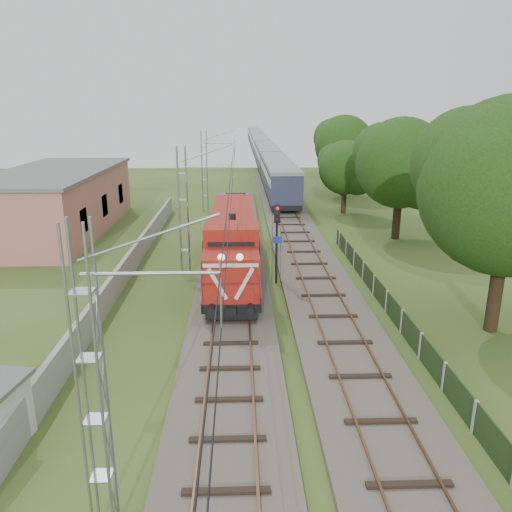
{
  "coord_description": "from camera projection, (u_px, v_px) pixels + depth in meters",
  "views": [
    {
      "loc": [
        0.42,
        -18.23,
        10.24
      ],
      "look_at": [
        1.34,
        8.57,
        2.2
      ],
      "focal_mm": 35.0,
      "sensor_mm": 36.0,
      "label": 1
    }
  ],
  "objects": [
    {
      "name": "tree_c",
      "position": [
        346.0,
        168.0,
        48.69
      ],
      "size": [
        5.55,
        5.28,
        7.19
      ],
      "color": "#332614",
      "rests_on": "ground"
    },
    {
      "name": "fence",
      "position": [
        402.0,
        321.0,
        23.34
      ],
      "size": [
        0.12,
        32.0,
        1.2
      ],
      "color": "black",
      "rests_on": "ground"
    },
    {
      "name": "catenary",
      "position": [
        184.0,
        212.0,
        30.61
      ],
      "size": [
        3.31,
        70.0,
        8.0
      ],
      "color": "gray",
      "rests_on": "ground"
    },
    {
      "name": "tree_b",
      "position": [
        402.0,
        164.0,
        38.67
      ],
      "size": [
        7.38,
        7.03,
        9.57
      ],
      "color": "#332614",
      "rests_on": "ground"
    },
    {
      "name": "signal_post",
      "position": [
        277.0,
        229.0,
        29.15
      ],
      "size": [
        0.54,
        0.42,
        4.89
      ],
      "color": "black",
      "rests_on": "ground"
    },
    {
      "name": "station_building",
      "position": [
        57.0,
        201.0,
        42.11
      ],
      "size": [
        8.4,
        20.4,
        5.22
      ],
      "color": "#B06C5F",
      "rests_on": "ground"
    },
    {
      "name": "locomotive",
      "position": [
        233.0,
        242.0,
        31.11
      ],
      "size": [
        2.87,
        16.41,
        4.17
      ],
      "color": "black",
      "rests_on": "ground"
    },
    {
      "name": "track_main",
      "position": [
        232.0,
        300.0,
        27.03
      ],
      "size": [
        4.2,
        70.0,
        0.45
      ],
      "color": "#6B6054",
      "rests_on": "ground"
    },
    {
      "name": "tree_d",
      "position": [
        345.0,
        146.0,
        58.7
      ],
      "size": [
        7.25,
        6.91,
        9.4
      ],
      "color": "#332614",
      "rests_on": "ground"
    },
    {
      "name": "boundary_wall",
      "position": [
        130.0,
        264.0,
        31.44
      ],
      "size": [
        0.25,
        40.0,
        1.5
      ],
      "primitive_type": "cube",
      "color": "#9E9E99",
      "rests_on": "ground"
    },
    {
      "name": "coach_rake",
      "position": [
        261.0,
        145.0,
        103.82
      ],
      "size": [
        3.16,
        118.23,
        3.66
      ],
      "color": "black",
      "rests_on": "ground"
    },
    {
      "name": "ground",
      "position": [
        230.0,
        368.0,
        20.38
      ],
      "size": [
        140.0,
        140.0,
        0.0
      ],
      "primitive_type": "plane",
      "color": "#31481B",
      "rests_on": "ground"
    },
    {
      "name": "track_side",
      "position": [
        297.0,
        239.0,
        39.64
      ],
      "size": [
        4.2,
        80.0,
        0.45
      ],
      "color": "#6B6054",
      "rests_on": "ground"
    }
  ]
}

